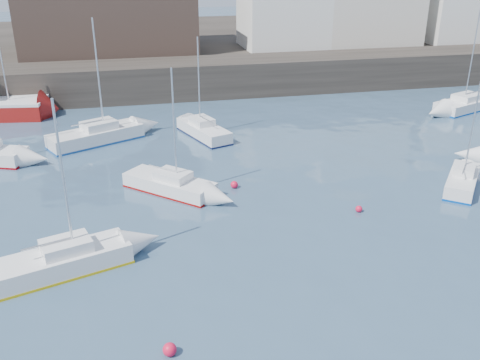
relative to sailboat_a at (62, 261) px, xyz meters
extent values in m
cube|color=#28231E|center=(8.32, 27.20, 1.00)|extent=(90.00, 5.00, 3.00)
cube|color=#28231E|center=(8.32, 45.20, 0.90)|extent=(90.00, 32.00, 2.80)
cube|color=white|center=(39.32, 33.70, 6.05)|extent=(9.00, 7.00, 7.50)
cube|color=white|center=(19.32, 33.70, 5.55)|extent=(8.00, 7.00, 6.50)
cube|color=#3D2D26|center=(2.32, 35.20, 5.80)|extent=(16.00, 10.00, 7.00)
cylinder|color=silver|center=(-5.64, 23.47, 2.99)|extent=(0.11, 0.11, 4.23)
cube|color=white|center=(-0.03, -0.01, -0.06)|extent=(5.74, 3.36, 0.89)
cube|color=gold|center=(-0.03, -0.01, -0.45)|extent=(5.79, 3.40, 0.12)
cube|color=white|center=(0.23, 0.07, 0.64)|extent=(2.23, 1.84, 0.50)
cylinder|color=silver|center=(0.49, 0.16, 3.53)|extent=(0.10, 0.10, 6.28)
cube|color=white|center=(5.02, 6.88, -0.11)|extent=(4.92, 4.81, 0.78)
cube|color=maroon|center=(5.02, 6.88, -0.45)|extent=(4.96, 4.86, 0.10)
cube|color=white|center=(5.21, 6.70, 0.49)|extent=(2.18, 2.16, 0.43)
cylinder|color=silver|center=(5.40, 6.52, 3.27)|extent=(0.09, 0.09, 5.99)
cube|color=white|center=(20.74, 3.85, -0.11)|extent=(3.89, 4.28, 0.79)
cube|color=#003EA3|center=(20.74, 3.85, -0.45)|extent=(3.93, 4.33, 0.11)
cube|color=white|center=(20.88, 4.02, 0.51)|extent=(1.79, 1.86, 0.44)
cylinder|color=silver|center=(21.02, 4.19, 2.81)|extent=(0.09, 0.09, 5.06)
cube|color=white|center=(8.27, 15.50, -0.08)|extent=(3.28, 5.41, 0.84)
cube|color=#0F1639|center=(8.27, 15.50, -0.45)|extent=(3.31, 5.46, 0.11)
cube|color=white|center=(8.18, 15.74, 0.57)|extent=(1.77, 2.11, 0.47)
cylinder|color=silver|center=(8.10, 15.98, 3.30)|extent=(0.09, 0.09, 5.93)
cube|color=white|center=(30.44, 17.64, -0.09)|extent=(6.80, 4.33, 0.83)
cube|color=#004097|center=(30.44, 17.64, -0.45)|extent=(6.87, 4.37, 0.11)
cube|color=white|center=(30.14, 17.52, 0.56)|extent=(2.69, 2.29, 0.46)
cylinder|color=silver|center=(29.84, 17.40, 4.06)|extent=(0.09, 0.09, 7.47)
cube|color=white|center=(0.97, 15.83, -0.04)|extent=(6.50, 4.57, 0.94)
cube|color=#1B5098|center=(0.97, 15.83, -0.44)|extent=(6.56, 4.61, 0.13)
cube|color=white|center=(1.25, 15.97, 0.69)|extent=(2.63, 2.32, 0.52)
cylinder|color=silver|center=(1.53, 16.11, 4.03)|extent=(0.10, 0.10, 7.19)
sphere|color=red|center=(3.74, -5.80, -0.50)|extent=(0.46, 0.46, 0.46)
sphere|color=red|center=(14.01, 2.38, -0.50)|extent=(0.34, 0.34, 0.34)
sphere|color=red|center=(8.53, 6.57, -0.50)|extent=(0.41, 0.41, 0.41)
camera|label=1|loc=(2.99, -19.61, 11.65)|focal=40.00mm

